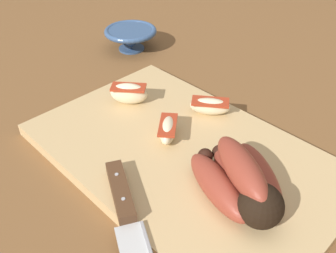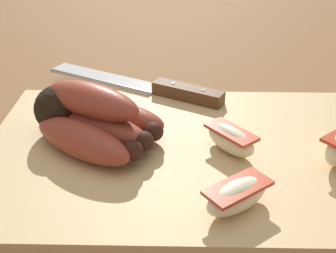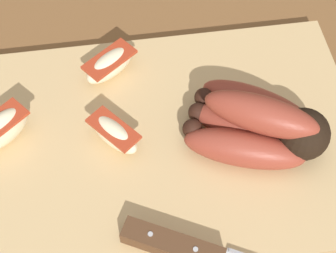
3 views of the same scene
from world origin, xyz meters
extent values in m
plane|color=brown|center=(0.00, 0.00, 0.00)|extent=(6.00, 6.00, 0.00)
cube|color=tan|center=(0.00, 0.02, 0.01)|extent=(0.47, 0.30, 0.02)
sphere|color=black|center=(0.16, -0.02, 0.05)|extent=(0.06, 0.06, 0.06)
ellipsoid|color=brown|center=(0.12, 0.03, 0.04)|extent=(0.13, 0.10, 0.04)
sphere|color=black|center=(0.07, 0.05, 0.04)|extent=(0.02, 0.02, 0.02)
ellipsoid|color=brown|center=(0.11, 0.01, 0.04)|extent=(0.13, 0.09, 0.04)
sphere|color=black|center=(0.06, 0.03, 0.04)|extent=(0.02, 0.02, 0.02)
ellipsoid|color=brown|center=(0.09, -0.02, 0.04)|extent=(0.13, 0.08, 0.04)
sphere|color=black|center=(0.05, 0.01, 0.04)|extent=(0.02, 0.02, 0.02)
ellipsoid|color=brown|center=(0.11, 0.00, 0.07)|extent=(0.13, 0.10, 0.04)
cylinder|color=white|center=(0.10, 0.01, 0.06)|extent=(0.02, 0.02, 0.00)
cube|color=#51331E|center=(0.01, -0.11, 0.03)|extent=(0.10, 0.07, 0.02)
cylinder|color=#B2B2B7|center=(-0.01, -0.10, 0.04)|extent=(0.00, 0.01, 0.00)
cylinder|color=#B2B2B7|center=(0.03, -0.12, 0.04)|extent=(0.00, 0.01, 0.00)
ellipsoid|color=beige|center=(-0.04, 0.02, 0.03)|extent=(0.06, 0.07, 0.03)
cube|color=#B2381E|center=(-0.04, 0.02, 0.04)|extent=(0.06, 0.06, 0.00)
ellipsoid|color=beige|center=(-0.03, 0.12, 0.03)|extent=(0.07, 0.06, 0.03)
cube|color=#B2381E|center=(-0.03, 0.12, 0.04)|extent=(0.07, 0.06, 0.00)
ellipsoid|color=beige|center=(-0.16, 0.04, 0.04)|extent=(0.07, 0.06, 0.04)
camera|label=1|loc=(0.28, -0.30, 0.39)|focal=39.38mm
camera|label=2|loc=(0.02, 0.43, 0.28)|focal=47.44mm
camera|label=3|loc=(-0.03, -0.29, 0.52)|focal=57.38mm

